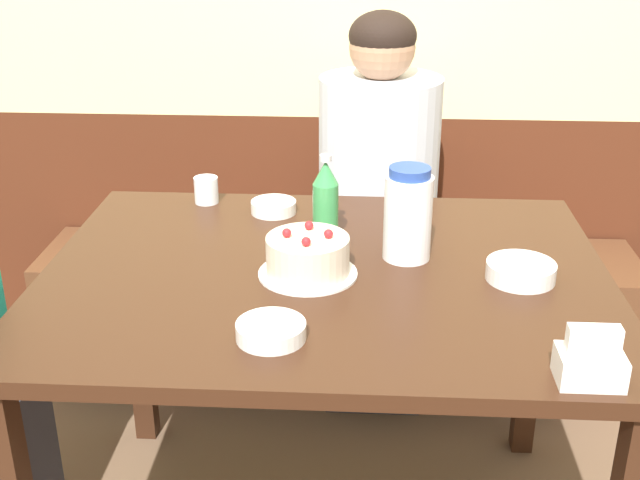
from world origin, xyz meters
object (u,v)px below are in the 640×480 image
bowl_rice_small (271,331)px  person_teal_shirt (377,218)px  bench_seat (338,313)px  bowl_side_dish (274,207)px  bowl_soup_white (521,271)px  birthday_cake (308,257)px  water_pitcher (408,214)px  soju_bottle (326,202)px  glass_water_tall (206,190)px  napkin_holder (590,362)px

bowl_rice_small → person_teal_shirt: size_ratio=0.11×
bench_seat → person_teal_shirt: person_teal_shirt is taller
bench_seat → bowl_side_dish: bowl_side_dish is taller
bowl_soup_white → bench_seat: bearing=116.2°
birthday_cake → bowl_soup_white: size_ratio=1.46×
water_pitcher → person_teal_shirt: 0.71m
soju_bottle → bowl_soup_white: size_ratio=1.45×
bowl_soup_white → person_teal_shirt: 0.83m
birthday_cake → bench_seat: bearing=87.5°
birthday_cake → water_pitcher: (0.22, 0.10, 0.06)m
soju_bottle → person_teal_shirt: (0.13, 0.58, -0.27)m
bowl_side_dish → glass_water_tall: glass_water_tall is taller
bench_seat → birthday_cake: birthday_cake is taller
birthday_cake → bowl_side_dish: 0.38m
birthday_cake → person_teal_shirt: (0.16, 0.76, -0.21)m
birthday_cake → bowl_rice_small: 0.28m
napkin_holder → person_teal_shirt: 1.21m
bench_seat → bowl_soup_white: 1.11m
bench_seat → soju_bottle: soju_bottle is taller
soju_bottle → bowl_rice_small: soju_bottle is taller
bench_seat → soju_bottle: size_ratio=9.22×
bowl_rice_small → person_teal_shirt: (0.21, 1.04, -0.18)m
bench_seat → bowl_rice_small: bowl_rice_small is taller
bowl_soup_white → bowl_side_dish: size_ratio=1.27×
water_pitcher → soju_bottle: 0.20m
water_pitcher → bowl_rice_small: bearing=-124.9°
bowl_soup_white → bowl_side_dish: bearing=147.8°
person_teal_shirt → bowl_soup_white: bearing=21.4°
water_pitcher → bowl_side_dish: size_ratio=1.83×
soju_bottle → bowl_side_dish: 0.25m
glass_water_tall → person_teal_shirt: size_ratio=0.06×
bowl_side_dish → bowl_rice_small: bearing=-84.0°
birthday_cake → bowl_rice_small: size_ratio=1.65×
bowl_side_dish → bench_seat: bearing=72.8°
bench_seat → bowl_side_dish: size_ratio=16.93×
person_teal_shirt → bowl_side_dish: bearing=-34.9°
napkin_holder → person_teal_shirt: bearing=106.7°
bowl_side_dish → birthday_cake: bearing=-72.4°
bowl_soup_white → bowl_rice_small: (-0.50, -0.28, -0.00)m
birthday_cake → napkin_holder: birthday_cake is taller
bowl_rice_small → person_teal_shirt: 1.07m
bowl_rice_small → water_pitcher: bearing=55.1°
bench_seat → person_teal_shirt: bearing=-37.8°
bench_seat → birthday_cake: bearing=-92.5°
bowl_rice_small → glass_water_tall: bearing=109.9°
bowl_side_dish → bowl_soup_white: bearing=-32.2°
water_pitcher → bowl_rice_small: water_pitcher is taller
water_pitcher → bowl_soup_white: water_pitcher is taller
bench_seat → napkin_holder: bearing=-69.3°
soju_bottle → napkin_holder: 0.74m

